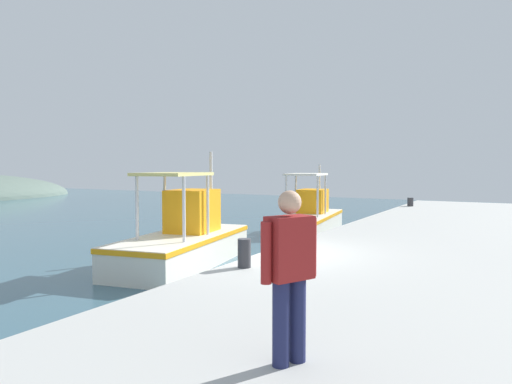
{
  "coord_description": "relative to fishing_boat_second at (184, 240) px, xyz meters",
  "views": [
    {
      "loc": [
        -8.86,
        -4.8,
        2.66
      ],
      "look_at": [
        4.89,
        2.92,
        1.8
      ],
      "focal_mm": 32.63,
      "sensor_mm": 36.0,
      "label": 1
    }
  ],
  "objects": [
    {
      "name": "fisherman_standing",
      "position": [
        -6.08,
        -6.02,
        1.04
      ],
      "size": [
        0.58,
        0.41,
        1.64
      ],
      "color": "#1E234C",
      "rests_on": "quay_pier"
    },
    {
      "name": "mooring_bollard_third",
      "position": [
        12.68,
        -3.51,
        0.33
      ],
      "size": [
        0.28,
        0.28,
        0.4
      ],
      "primitive_type": "cylinder",
      "color": "#333338",
      "rests_on": "quay_pier"
    },
    {
      "name": "fishing_boat_third",
      "position": [
        7.75,
        -0.43,
        -0.08
      ],
      "size": [
        5.39,
        2.6,
        2.78
      ],
      "color": "silver",
      "rests_on": "ground"
    },
    {
      "name": "fishing_boat_second",
      "position": [
        0.0,
        0.0,
        0.0
      ],
      "size": [
        5.34,
        2.8,
        3.12
      ],
      "color": "silver",
      "rests_on": "ground"
    },
    {
      "name": "mooring_bollard_second",
      "position": [
        -2.68,
        -3.51,
        0.4
      ],
      "size": [
        0.24,
        0.24,
        0.53
      ],
      "primitive_type": "cylinder",
      "color": "#333338",
      "rests_on": "quay_pier"
    }
  ]
}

